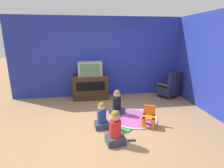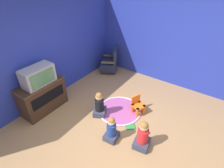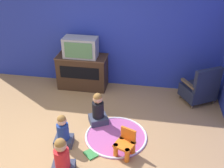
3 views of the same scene
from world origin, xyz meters
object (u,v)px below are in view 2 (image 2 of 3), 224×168
at_px(television, 38,76).
at_px(black_armchair, 110,63).
at_px(child_watching_right, 143,136).
at_px(remote_control, 147,134).
at_px(book, 130,127).
at_px(child_watching_left, 99,105).
at_px(child_watching_center, 111,130).
at_px(yellow_kid_chair, 138,106).
at_px(tv_cabinet, 43,96).

height_order(television, black_armchair, television).
relative_size(television, child_watching_right, 1.10).
bearing_deg(remote_control, black_armchair, -122.15).
bearing_deg(book, television, -27.26).
xyz_separation_m(black_armchair, child_watching_left, (-1.99, -1.08, -0.05)).
bearing_deg(black_armchair, child_watching_right, 17.04).
xyz_separation_m(child_watching_left, remote_control, (0.09, -1.29, -0.28)).
relative_size(child_watching_center, book, 2.18).
bearing_deg(yellow_kid_chair, tv_cabinet, 143.69).
relative_size(black_armchair, child_watching_right, 1.30).
distance_m(child_watching_left, child_watching_center, 0.83).
relative_size(child_watching_right, remote_control, 4.41).
xyz_separation_m(tv_cabinet, television, (0.00, -0.04, 0.61)).
relative_size(black_armchair, child_watching_center, 1.44).
relative_size(black_armchair, yellow_kid_chair, 1.88).
xyz_separation_m(television, child_watching_center, (0.20, -1.97, -0.76)).
bearing_deg(black_armchair, tv_cabinet, -34.89).
height_order(child_watching_center, remote_control, child_watching_center).
relative_size(television, child_watching_left, 1.13).
height_order(child_watching_center, book, child_watching_center).
bearing_deg(book, black_armchair, -90.59).
bearing_deg(tv_cabinet, television, -90.00).
xyz_separation_m(tv_cabinet, child_watching_right, (0.40, -2.63, -0.12)).
xyz_separation_m(television, yellow_kid_chair, (1.27, -2.03, -0.83)).
relative_size(black_armchair, child_watching_left, 1.33).
relative_size(tv_cabinet, television, 1.53).
bearing_deg(book, yellow_kid_chair, -124.44).
distance_m(child_watching_left, remote_control, 1.33).
bearing_deg(book, tv_cabinet, -27.55).
xyz_separation_m(yellow_kid_chair, child_watching_left, (-0.62, 0.75, 0.10)).
xyz_separation_m(tv_cabinet, child_watching_left, (0.66, -1.31, -0.12)).
bearing_deg(remote_control, child_watching_right, 9.91).
relative_size(tv_cabinet, remote_control, 7.46).
height_order(book, remote_control, book).
xyz_separation_m(tv_cabinet, black_armchair, (2.65, -0.23, -0.07)).
bearing_deg(tv_cabinet, yellow_kid_chair, -58.30).
xyz_separation_m(television, book, (0.72, -2.14, -1.01)).
xyz_separation_m(child_watching_center, book, (0.52, -0.17, -0.25)).
relative_size(yellow_kid_chair, remote_control, 3.04).
relative_size(tv_cabinet, yellow_kid_chair, 2.45).
height_order(television, book, television).
relative_size(television, book, 2.67).
bearing_deg(child_watching_right, child_watching_left, 70.20).
bearing_deg(television, tv_cabinet, 90.00).
xyz_separation_m(child_watching_left, book, (0.06, -0.86, -0.28)).
distance_m(tv_cabinet, child_watching_right, 2.66).
distance_m(yellow_kid_chair, child_watching_right, 1.04).
bearing_deg(yellow_kid_chair, child_watching_left, 151.44).
height_order(television, child_watching_right, television).
relative_size(black_armchair, book, 3.15).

